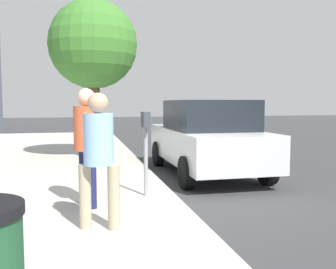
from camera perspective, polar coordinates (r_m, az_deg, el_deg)
ground_plane at (r=6.78m, az=0.49°, el=-9.73°), size 80.00×80.00×0.00m
parking_meter at (r=6.21m, az=-3.42°, el=-0.15°), size 0.36×0.12×1.41m
pedestrian_at_meter at (r=5.74m, az=-12.28°, el=-0.36°), size 0.52×0.39×1.77m
pedestrian_bystander at (r=4.64m, az=-10.55°, el=-2.42°), size 0.37×0.49×1.68m
parked_sedan_near at (r=8.92m, az=5.91°, el=-0.41°), size 4.40×1.98×1.77m
street_tree at (r=10.70m, az=-11.34°, el=13.17°), size 2.42×2.42×4.37m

